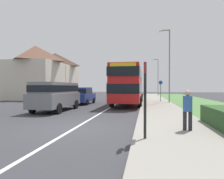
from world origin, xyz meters
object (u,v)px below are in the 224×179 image
parked_van_grey (56,94)px  street_lamp_mid (168,62)px  parked_car_blue (82,95)px  street_lamp_far (157,75)px  bus_stop_sign (145,95)px  double_decker_bus (128,84)px  pedestrian_at_stop (188,108)px  cycle_route_sign (161,90)px

parked_van_grey → street_lamp_mid: (9.05, 7.84, 3.26)m
parked_car_blue → street_lamp_far: (8.88, 19.62, 3.26)m
bus_stop_sign → parked_car_blue: bearing=117.0°
double_decker_bus → street_lamp_mid: 5.13m
double_decker_bus → bus_stop_sign: (1.68, -13.02, -0.60)m
parked_car_blue → pedestrian_at_stop: (8.10, -11.30, 0.03)m
parked_car_blue → pedestrian_at_stop: size_ratio=2.39×
street_lamp_mid → street_lamp_far: (-0.07, 17.49, -0.32)m
double_decker_bus → parked_car_blue: size_ratio=2.50×
double_decker_bus → bus_stop_sign: size_ratio=3.84×
double_decker_bus → pedestrian_at_stop: size_ratio=5.97×
parked_car_blue → street_lamp_mid: (8.95, 2.13, 3.58)m
parked_van_grey → bus_stop_sign: (6.59, -7.03, 0.27)m
double_decker_bus → parked_car_blue: (-4.81, -0.27, -1.19)m
pedestrian_at_stop → cycle_route_sign: size_ratio=0.66×
pedestrian_at_stop → street_lamp_mid: 13.92m
cycle_route_sign → street_lamp_mid: bearing=-60.5°
double_decker_bus → cycle_route_sign: double_decker_bus is taller
bus_stop_sign → street_lamp_mid: 15.37m
parked_van_grey → street_lamp_mid: street_lamp_mid is taller
parked_car_blue → street_lamp_far: street_lamp_far is taller
double_decker_bus → parked_van_grey: (-4.91, -5.98, -0.87)m
parked_van_grey → pedestrian_at_stop: 9.93m
pedestrian_at_stop → bus_stop_sign: size_ratio=0.64×
parked_van_grey → bus_stop_sign: bus_stop_sign is taller
parked_van_grey → parked_car_blue: parked_van_grey is taller
parked_van_grey → street_lamp_far: bearing=70.5°
bus_stop_sign → cycle_route_sign: (1.74, 16.14, -0.11)m
cycle_route_sign → street_lamp_far: bearing=87.7°
bus_stop_sign → street_lamp_mid: size_ratio=0.33×
pedestrian_at_stop → parked_car_blue: bearing=125.6°
double_decker_bus → parked_van_grey: double_decker_bus is taller
cycle_route_sign → bus_stop_sign: bearing=-96.2°
parked_van_grey → bus_stop_sign: bearing=-46.9°
cycle_route_sign → double_decker_bus: bearing=-137.7°
parked_van_grey → pedestrian_at_stop: parked_van_grey is taller
parked_car_blue → cycle_route_sign: (8.23, 3.39, 0.48)m
bus_stop_sign → cycle_route_sign: bus_stop_sign is taller
parked_van_grey → street_lamp_far: street_lamp_far is taller
pedestrian_at_stop → street_lamp_mid: street_lamp_mid is taller
parked_van_grey → parked_car_blue: size_ratio=1.26×
bus_stop_sign → street_lamp_mid: (2.45, 14.88, 2.99)m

